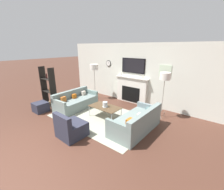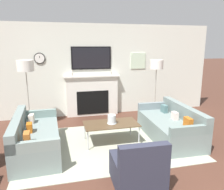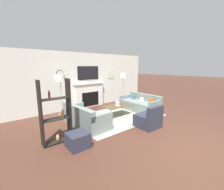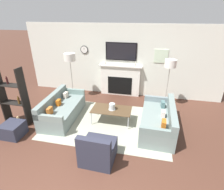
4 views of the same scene
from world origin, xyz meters
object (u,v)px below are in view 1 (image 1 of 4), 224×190
(coffee_table, at_px, (105,107))
(floor_lamp_right, at_px, (165,77))
(couch_right, at_px, (136,123))
(shelf_unit, at_px, (49,89))
(hurricane_candle, at_px, (105,105))
(floor_lamp_left, at_px, (94,68))
(armchair, at_px, (71,128))
(couch_left, at_px, (76,102))
(ottoman, at_px, (41,107))

(coffee_table, relative_size, floor_lamp_right, 0.69)
(couch_right, distance_m, shelf_unit, 4.16)
(couch_right, bearing_deg, coffee_table, 176.20)
(hurricane_candle, xyz_separation_m, floor_lamp_right, (1.62, 1.34, 1.01))
(couch_right, relative_size, coffee_table, 1.61)
(floor_lamp_right, bearing_deg, couch_right, -100.19)
(hurricane_candle, height_order, floor_lamp_left, floor_lamp_left)
(floor_lamp_left, bearing_deg, hurricane_candle, -36.10)
(armchair, xyz_separation_m, hurricane_candle, (-0.02, 1.56, 0.25))
(couch_right, bearing_deg, couch_left, -179.99)
(floor_lamp_left, height_order, ottoman, floor_lamp_left)
(couch_right, distance_m, hurricane_candle, 1.38)
(shelf_unit, bearing_deg, couch_left, 24.25)
(coffee_table, height_order, floor_lamp_left, floor_lamp_left)
(coffee_table, height_order, floor_lamp_right, floor_lamp_right)
(couch_left, distance_m, floor_lamp_right, 3.72)
(floor_lamp_right, bearing_deg, floor_lamp_left, 180.00)
(couch_right, bearing_deg, shelf_unit, -172.74)
(couch_left, height_order, couch_right, same)
(couch_right, height_order, ottoman, couch_right)
(couch_right, xyz_separation_m, floor_lamp_left, (-3.20, 1.43, 1.30))
(armchair, relative_size, floor_lamp_left, 0.45)
(floor_lamp_left, xyz_separation_m, shelf_unit, (-0.90, -1.95, -0.78))
(couch_right, height_order, coffee_table, couch_right)
(coffee_table, xyz_separation_m, ottoman, (-2.42, -1.21, -0.22))
(armchair, distance_m, ottoman, 2.49)
(couch_left, distance_m, floor_lamp_left, 1.95)
(couch_left, distance_m, shelf_unit, 1.37)
(shelf_unit, relative_size, ottoman, 3.36)
(armchair, bearing_deg, hurricane_candle, 90.82)
(floor_lamp_left, relative_size, floor_lamp_right, 1.03)
(floor_lamp_right, height_order, shelf_unit, shelf_unit)
(couch_left, xyz_separation_m, couch_right, (2.94, 0.00, -0.00))
(coffee_table, distance_m, floor_lamp_right, 2.39)
(armchair, bearing_deg, coffee_table, 91.37)
(armchair, distance_m, coffee_table, 1.57)
(floor_lamp_left, bearing_deg, couch_right, -24.07)
(hurricane_candle, bearing_deg, floor_lamp_right, 39.63)
(ottoman, bearing_deg, floor_lamp_right, 32.17)
(hurricane_candle, xyz_separation_m, floor_lamp_left, (-1.84, 1.34, 1.05))
(shelf_unit, bearing_deg, ottoman, -63.65)
(couch_left, height_order, floor_lamp_left, floor_lamp_left)
(coffee_table, relative_size, floor_lamp_left, 0.67)
(floor_lamp_right, xyz_separation_m, ottoman, (-4.05, -2.55, -1.34))
(floor_lamp_left, relative_size, shelf_unit, 1.01)
(floor_lamp_left, bearing_deg, shelf_unit, -114.77)
(hurricane_candle, relative_size, floor_lamp_left, 0.12)
(floor_lamp_right, distance_m, ottoman, 4.97)
(floor_lamp_right, distance_m, shelf_unit, 4.82)
(couch_left, height_order, shelf_unit, shelf_unit)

